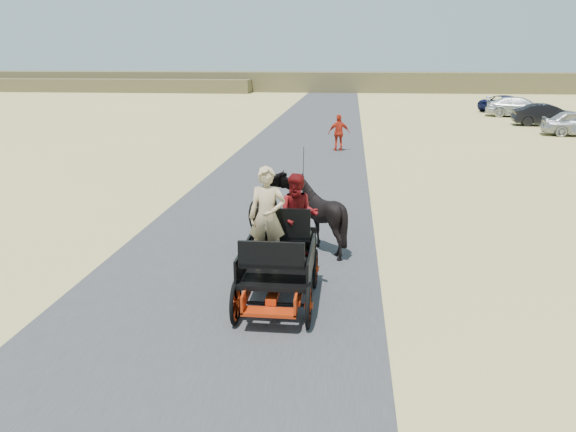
# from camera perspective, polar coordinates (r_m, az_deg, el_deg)

# --- Properties ---
(ground) EXTENTS (140.00, 140.00, 0.00)m
(ground) POSITION_cam_1_polar(r_m,az_deg,el_deg) (12.29, -4.96, -4.93)
(ground) COLOR tan
(road) EXTENTS (6.00, 140.00, 0.01)m
(road) POSITION_cam_1_polar(r_m,az_deg,el_deg) (12.29, -4.96, -4.91)
(road) COLOR #38383A
(road) RESTS_ON ground
(ridge_far) EXTENTS (140.00, 6.00, 2.40)m
(ridge_far) POSITION_cam_1_polar(r_m,az_deg,el_deg) (73.36, 4.67, 13.43)
(ridge_far) COLOR brown
(ridge_far) RESTS_ON ground
(ridge_near) EXTENTS (40.00, 4.00, 1.60)m
(ridge_near) POSITION_cam_1_polar(r_m,az_deg,el_deg) (76.51, -19.10, 12.44)
(ridge_near) COLOR brown
(ridge_near) RESTS_ON ground
(carriage) EXTENTS (1.30, 2.40, 0.72)m
(carriage) POSITION_cam_1_polar(r_m,az_deg,el_deg) (10.31, -0.99, -6.94)
(carriage) COLOR black
(carriage) RESTS_ON ground
(horse_left) EXTENTS (0.91, 2.01, 1.70)m
(horse_left) POSITION_cam_1_polar(r_m,az_deg,el_deg) (13.03, -1.72, 0.27)
(horse_left) COLOR black
(horse_left) RESTS_ON ground
(horse_right) EXTENTS (1.37, 1.54, 1.70)m
(horse_right) POSITION_cam_1_polar(r_m,az_deg,el_deg) (12.92, 3.11, 0.13)
(horse_right) COLOR black
(horse_right) RESTS_ON ground
(driver_man) EXTENTS (0.66, 0.43, 1.80)m
(driver_man) POSITION_cam_1_polar(r_m,az_deg,el_deg) (9.96, -2.13, -0.08)
(driver_man) COLOR tan
(driver_man) RESTS_ON carriage
(passenger_woman) EXTENTS (0.77, 0.60, 1.58)m
(passenger_woman) POSITION_cam_1_polar(r_m,az_deg,el_deg) (10.46, 1.03, 0.07)
(passenger_woman) COLOR #660C0F
(passenger_woman) RESTS_ON carriage
(pedestrian) EXTENTS (1.07, 0.62, 1.73)m
(pedestrian) POSITION_cam_1_polar(r_m,az_deg,el_deg) (26.94, 5.20, 8.42)
(pedestrian) COLOR red
(pedestrian) RESTS_ON ground
(car_b) EXTENTS (4.37, 1.85, 1.40)m
(car_b) POSITION_cam_1_polar(r_m,az_deg,el_deg) (40.38, 24.86, 9.30)
(car_b) COLOR black
(car_b) RESTS_ON ground
(car_c) EXTENTS (5.31, 3.18, 1.44)m
(car_c) POSITION_cam_1_polar(r_m,az_deg,el_deg) (45.61, 22.54, 10.18)
(car_c) COLOR silver
(car_c) RESTS_ON ground
(car_d) EXTENTS (5.15, 4.49, 1.32)m
(car_d) POSITION_cam_1_polar(r_m,az_deg,el_deg) (49.47, 21.35, 10.59)
(car_d) COLOR navy
(car_d) RESTS_ON ground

